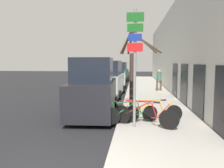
{
  "coord_description": "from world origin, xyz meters",
  "views": [
    {
      "loc": [
        1.65,
        -3.86,
        2.38
      ],
      "look_at": [
        0.68,
        5.21,
        1.46
      ],
      "focal_mm": 35.0,
      "sensor_mm": 36.0,
      "label": 1
    }
  ],
  "objects_px": {
    "bicycle_0": "(144,115)",
    "parked_car_3": "(119,73)",
    "signpost": "(135,60)",
    "parked_car_2": "(116,77)",
    "parked_car_1": "(108,80)",
    "bicycle_2": "(152,112)",
    "bicycle_1": "(132,113)",
    "parked_car_0": "(94,90)",
    "pedestrian_near": "(159,79)",
    "street_tree": "(133,71)"
  },
  "relations": [
    {
      "from": "parked_car_2",
      "to": "pedestrian_near",
      "type": "xyz_separation_m",
      "value": [
        3.7,
        -3.49,
        0.1
      ]
    },
    {
      "from": "signpost",
      "to": "pedestrian_near",
      "type": "xyz_separation_m",
      "value": [
        1.86,
        9.83,
        -1.34
      ]
    },
    {
      "from": "signpost",
      "to": "street_tree",
      "type": "height_order",
      "value": "signpost"
    },
    {
      "from": "parked_car_0",
      "to": "parked_car_3",
      "type": "distance_m",
      "value": 16.75
    },
    {
      "from": "bicycle_1",
      "to": "pedestrian_near",
      "type": "xyz_separation_m",
      "value": [
        1.96,
        9.34,
        0.59
      ]
    },
    {
      "from": "parked_car_3",
      "to": "signpost",
      "type": "bearing_deg",
      "value": -82.07
    },
    {
      "from": "parked_car_3",
      "to": "parked_car_0",
      "type": "bearing_deg",
      "value": -87.5
    },
    {
      "from": "bicycle_1",
      "to": "pedestrian_near",
      "type": "distance_m",
      "value": 9.56
    },
    {
      "from": "street_tree",
      "to": "parked_car_0",
      "type": "bearing_deg",
      "value": -171.08
    },
    {
      "from": "parked_car_2",
      "to": "street_tree",
      "type": "bearing_deg",
      "value": -83.78
    },
    {
      "from": "bicycle_1",
      "to": "pedestrian_near",
      "type": "bearing_deg",
      "value": -34.11
    },
    {
      "from": "pedestrian_near",
      "to": "parked_car_2",
      "type": "bearing_deg",
      "value": 127.5
    },
    {
      "from": "parked_car_1",
      "to": "parked_car_3",
      "type": "distance_m",
      "value": 11.12
    },
    {
      "from": "pedestrian_near",
      "to": "street_tree",
      "type": "height_order",
      "value": "street_tree"
    },
    {
      "from": "bicycle_0",
      "to": "parked_car_2",
      "type": "xyz_separation_m",
      "value": [
        -2.19,
        13.2,
        0.45
      ]
    },
    {
      "from": "bicycle_0",
      "to": "parked_car_3",
      "type": "height_order",
      "value": "parked_car_3"
    },
    {
      "from": "signpost",
      "to": "bicycle_1",
      "type": "bearing_deg",
      "value": 101.55
    },
    {
      "from": "parked_car_1",
      "to": "parked_car_3",
      "type": "relative_size",
      "value": 1.11
    },
    {
      "from": "bicycle_2",
      "to": "parked_car_0",
      "type": "relative_size",
      "value": 0.5
    },
    {
      "from": "bicycle_2",
      "to": "parked_car_3",
      "type": "xyz_separation_m",
      "value": [
        -2.56,
        18.11,
        0.55
      ]
    },
    {
      "from": "bicycle_0",
      "to": "bicycle_1",
      "type": "relative_size",
      "value": 1.16
    },
    {
      "from": "street_tree",
      "to": "signpost",
      "type": "bearing_deg",
      "value": -87.7
    },
    {
      "from": "bicycle_1",
      "to": "parked_car_1",
      "type": "bearing_deg",
      "value": -8.46
    },
    {
      "from": "bicycle_1",
      "to": "parked_car_0",
      "type": "xyz_separation_m",
      "value": [
        -1.7,
        1.56,
        0.63
      ]
    },
    {
      "from": "parked_car_1",
      "to": "street_tree",
      "type": "xyz_separation_m",
      "value": [
        1.78,
        -5.36,
        0.86
      ]
    },
    {
      "from": "bicycle_0",
      "to": "parked_car_0",
      "type": "height_order",
      "value": "parked_car_0"
    },
    {
      "from": "signpost",
      "to": "parked_car_2",
      "type": "relative_size",
      "value": 0.94
    },
    {
      "from": "parked_car_0",
      "to": "parked_car_1",
      "type": "distance_m",
      "value": 5.63
    },
    {
      "from": "bicycle_0",
      "to": "pedestrian_near",
      "type": "height_order",
      "value": "pedestrian_near"
    },
    {
      "from": "parked_car_0",
      "to": "street_tree",
      "type": "height_order",
      "value": "street_tree"
    },
    {
      "from": "parked_car_0",
      "to": "pedestrian_near",
      "type": "relative_size",
      "value": 2.7
    },
    {
      "from": "parked_car_1",
      "to": "parked_car_2",
      "type": "height_order",
      "value": "parked_car_1"
    },
    {
      "from": "signpost",
      "to": "parked_car_2",
      "type": "bearing_deg",
      "value": 97.9
    },
    {
      "from": "bicycle_0",
      "to": "street_tree",
      "type": "xyz_separation_m",
      "value": [
        -0.44,
        2.2,
        1.42
      ]
    },
    {
      "from": "street_tree",
      "to": "bicycle_2",
      "type": "bearing_deg",
      "value": -65.13
    },
    {
      "from": "parked_car_1",
      "to": "parked_car_0",
      "type": "bearing_deg",
      "value": -87.31
    },
    {
      "from": "signpost",
      "to": "street_tree",
      "type": "xyz_separation_m",
      "value": [
        -0.09,
        2.32,
        -0.47
      ]
    },
    {
      "from": "bicycle_2",
      "to": "parked_car_3",
      "type": "relative_size",
      "value": 0.51
    },
    {
      "from": "signpost",
      "to": "bicycle_0",
      "type": "height_order",
      "value": "signpost"
    },
    {
      "from": "parked_car_2",
      "to": "street_tree",
      "type": "distance_m",
      "value": 11.18
    },
    {
      "from": "signpost",
      "to": "parked_car_0",
      "type": "bearing_deg",
      "value": 131.33
    },
    {
      "from": "bicycle_1",
      "to": "parked_car_2",
      "type": "relative_size",
      "value": 0.45
    },
    {
      "from": "bicycle_2",
      "to": "parked_car_2",
      "type": "xyz_separation_m",
      "value": [
        -2.51,
        12.63,
        0.47
      ]
    },
    {
      "from": "parked_car_3",
      "to": "pedestrian_near",
      "type": "xyz_separation_m",
      "value": [
        3.75,
        -8.97,
        0.02
      ]
    },
    {
      "from": "bicycle_2",
      "to": "bicycle_0",
      "type": "bearing_deg",
      "value": 141.96
    },
    {
      "from": "bicycle_1",
      "to": "parked_car_0",
      "type": "relative_size",
      "value": 0.44
    },
    {
      "from": "parked_car_1",
      "to": "pedestrian_near",
      "type": "bearing_deg",
      "value": 32.06
    },
    {
      "from": "bicycle_0",
      "to": "parked_car_1",
      "type": "distance_m",
      "value": 7.89
    },
    {
      "from": "parked_car_2",
      "to": "parked_car_3",
      "type": "relative_size",
      "value": 0.98
    },
    {
      "from": "parked_car_1",
      "to": "street_tree",
      "type": "bearing_deg",
      "value": -69.66
    }
  ]
}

